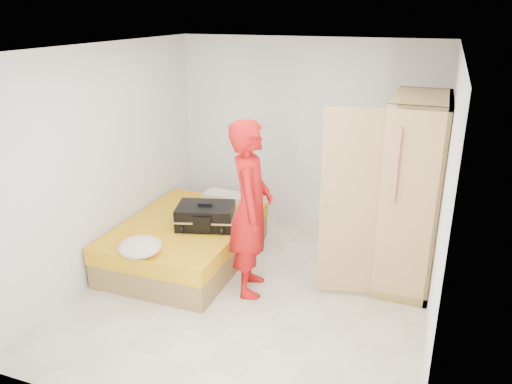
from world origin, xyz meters
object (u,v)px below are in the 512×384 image
(bed, at_px, (187,241))
(person, at_px, (251,209))
(wardrobe, at_px, (407,198))
(round_cushion, at_px, (140,247))
(suitcase, at_px, (206,216))

(bed, distance_m, person, 1.26)
(wardrobe, bearing_deg, bed, -169.92)
(bed, height_order, wardrobe, wardrobe)
(bed, bearing_deg, round_cushion, -93.38)
(round_cushion, bearing_deg, person, 27.50)
(person, xyz_separation_m, round_cushion, (-1.04, -0.54, -0.37))
(wardrobe, relative_size, round_cushion, 4.59)
(bed, xyz_separation_m, person, (0.99, -0.36, 0.71))
(suitcase, height_order, round_cushion, suitcase)
(bed, bearing_deg, suitcase, -1.59)
(person, relative_size, suitcase, 2.43)
(person, height_order, suitcase, person)
(round_cushion, bearing_deg, wardrobe, 27.76)
(wardrobe, distance_m, person, 1.72)
(bed, distance_m, round_cushion, 0.96)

